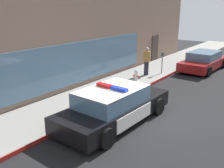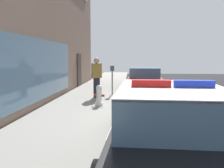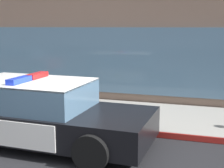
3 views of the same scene
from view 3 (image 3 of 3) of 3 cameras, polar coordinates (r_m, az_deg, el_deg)
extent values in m
plane|color=black|center=(6.26, -5.66, -13.73)|extent=(48.00, 48.00, 0.00)
cube|color=gray|center=(9.06, 2.13, -5.51)|extent=(48.00, 2.72, 0.15)
cube|color=maroon|center=(7.79, -0.53, -8.15)|extent=(28.80, 0.04, 0.14)
cube|color=slate|center=(10.23, 1.60, 4.17)|extent=(14.09, 0.08, 2.10)
cube|color=black|center=(7.24, -12.98, -6.34)|extent=(5.07, 2.07, 0.60)
cube|color=silver|center=(6.51, -0.94, -6.46)|extent=(1.77, 1.91, 0.05)
cube|color=silver|center=(8.08, -9.99, -4.49)|extent=(2.10, 0.10, 0.51)
cube|color=silver|center=(6.55, -18.21, -8.39)|extent=(2.10, 0.10, 0.51)
cube|color=yellow|center=(8.10, -9.93, -4.46)|extent=(0.22, 0.02, 0.26)
cube|color=slate|center=(7.21, -14.51, -1.81)|extent=(2.66, 1.79, 0.60)
cube|color=silver|center=(7.16, -14.62, 0.46)|extent=(2.66, 1.79, 0.04)
cube|color=red|center=(7.43, -13.20, 1.49)|extent=(0.22, 0.65, 0.11)
cube|color=blue|center=(6.87, -16.22, 0.66)|extent=(0.22, 0.65, 0.11)
cylinder|color=black|center=(7.45, 1.95, -6.91)|extent=(0.69, 0.24, 0.68)
cylinder|color=black|center=(5.77, -3.75, -12.14)|extent=(0.69, 0.24, 0.68)
cylinder|color=black|center=(8.96, -18.72, -4.49)|extent=(0.69, 0.24, 0.68)
camera|label=1|loc=(10.86, -69.88, 12.51)|focal=40.51mm
camera|label=2|loc=(10.36, -32.78, 4.89)|focal=40.37mm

